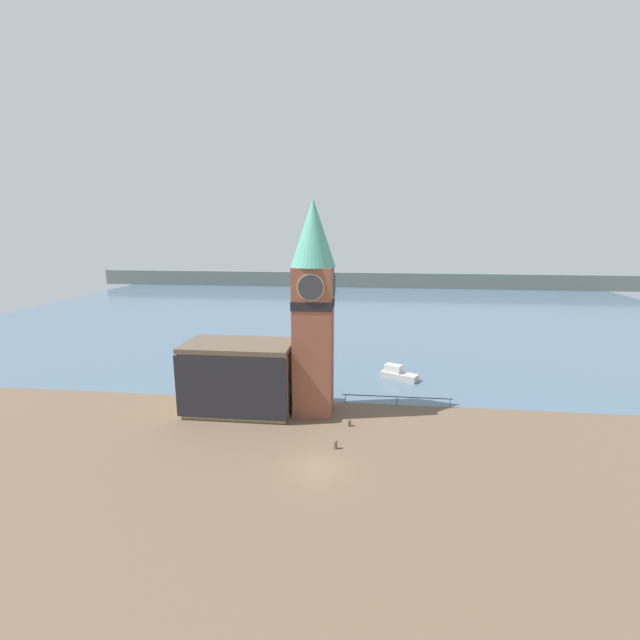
# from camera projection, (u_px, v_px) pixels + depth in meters

# --- Properties ---
(ground_plane) EXTENTS (160.00, 160.00, 0.00)m
(ground_plane) POSITION_uv_depth(u_px,v_px,m) (317.00, 468.00, 35.28)
(ground_plane) COLOR brown
(water) EXTENTS (160.00, 120.00, 0.00)m
(water) POSITION_uv_depth(u_px,v_px,m) (352.00, 308.00, 107.06)
(water) COLOR slate
(water) RESTS_ON ground_plane
(far_shoreline) EXTENTS (180.00, 3.00, 5.00)m
(far_shoreline) POSITION_uv_depth(u_px,v_px,m) (357.00, 280.00, 145.43)
(far_shoreline) COLOR slate
(far_shoreline) RESTS_ON water
(pier_railing) EXTENTS (12.11, 0.08, 1.09)m
(pier_railing) POSITION_uv_depth(u_px,v_px,m) (397.00, 398.00, 47.50)
(pier_railing) COLOR #232328
(pier_railing) RESTS_ON ground_plane
(clock_tower) EXTENTS (4.57, 4.57, 22.30)m
(clock_tower) POSITION_uv_depth(u_px,v_px,m) (313.00, 303.00, 43.81)
(clock_tower) COLOR brown
(clock_tower) RESTS_ON ground_plane
(pier_building) EXTENTS (11.49, 6.41, 7.55)m
(pier_building) POSITION_uv_depth(u_px,v_px,m) (239.00, 377.00, 45.71)
(pier_building) COLOR tan
(pier_building) RESTS_ON ground_plane
(boat_near) EXTENTS (5.03, 3.69, 1.83)m
(boat_near) POSITION_uv_depth(u_px,v_px,m) (398.00, 374.00, 56.16)
(boat_near) COLOR #B7B2A8
(boat_near) RESTS_ON water
(mooring_bollard_near) EXTENTS (0.34, 0.34, 0.71)m
(mooring_bollard_near) POSITION_uv_depth(u_px,v_px,m) (349.00, 422.00, 42.68)
(mooring_bollard_near) COLOR brown
(mooring_bollard_near) RESTS_ON ground_plane
(mooring_bollard_far) EXTENTS (0.33, 0.33, 0.84)m
(mooring_bollard_far) POSITION_uv_depth(u_px,v_px,m) (336.00, 444.00, 38.24)
(mooring_bollard_far) COLOR brown
(mooring_bollard_far) RESTS_ON ground_plane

